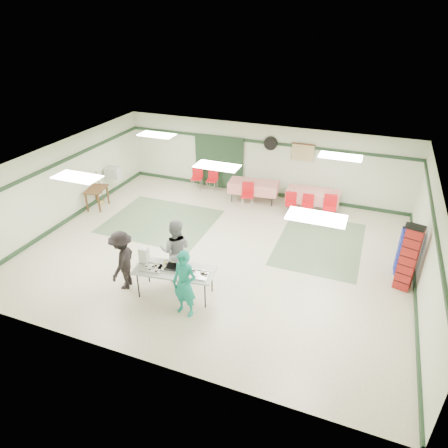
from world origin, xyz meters
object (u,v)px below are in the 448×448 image
(dining_table_a, at_px, (313,196))
(printer_table, at_px, (96,191))
(chair_a, at_px, (308,203))
(chair_b, at_px, (291,201))
(office_printer, at_px, (113,173))
(chair_loose_b, at_px, (197,175))
(broom, at_px, (100,187))
(crate_stack_blue_a, at_px, (406,253))
(chair_d, at_px, (248,192))
(chair_c, at_px, (330,205))
(volunteer_teal, at_px, (185,284))
(serving_table, at_px, (175,271))
(dining_table_b, at_px, (253,187))
(chair_loose_a, at_px, (213,178))
(crate_stack_red, at_px, (409,258))
(crate_stack_blue_b, at_px, (407,250))
(volunteer_grey, at_px, (176,250))
(volunteer_dark, at_px, (123,260))

(dining_table_a, relative_size, printer_table, 1.86)
(chair_a, bearing_deg, printer_table, -172.18)
(chair_b, distance_m, office_printer, 6.70)
(chair_a, distance_m, chair_loose_b, 4.64)
(broom, bearing_deg, crate_stack_blue_a, -5.28)
(chair_d, bearing_deg, chair_c, -14.90)
(volunteer_teal, height_order, chair_loose_b, volunteer_teal)
(serving_table, xyz_separation_m, chair_a, (2.28, 5.45, -0.21))
(serving_table, bearing_deg, office_printer, 129.49)
(dining_table_b, height_order, printer_table, dining_table_b)
(chair_a, xyz_separation_m, chair_loose_a, (-3.93, 0.94, 0.01))
(dining_table_a, bearing_deg, crate_stack_red, -52.95)
(serving_table, bearing_deg, chair_a, 59.45)
(crate_stack_red, xyz_separation_m, crate_stack_blue_b, (0.00, 0.65, -0.16))
(volunteer_teal, relative_size, broom, 1.32)
(dining_table_b, bearing_deg, volunteer_grey, -101.03)
(dining_table_a, relative_size, chair_loose_b, 2.05)
(volunteer_dark, relative_size, dining_table_a, 0.87)
(crate_stack_blue_a, bearing_deg, volunteer_teal, -143.27)
(volunteer_grey, bearing_deg, crate_stack_blue_a, -174.39)
(serving_table, xyz_separation_m, crate_stack_blue_a, (5.37, 3.05, -0.05))
(serving_table, relative_size, chair_loose_b, 2.29)
(volunteer_dark, xyz_separation_m, dining_table_b, (1.53, 6.20, -0.24))
(chair_d, distance_m, chair_loose_a, 2.00)
(dining_table_b, bearing_deg, volunteer_teal, -92.96)
(volunteer_grey, relative_size, chair_d, 1.88)
(chair_loose_b, bearing_deg, broom, -149.87)
(crate_stack_blue_a, relative_size, printer_table, 1.35)
(office_printer, height_order, broom, broom)
(chair_b, xyz_separation_m, crate_stack_red, (3.67, -3.04, 0.39))
(crate_stack_red, xyz_separation_m, printer_table, (-10.30, 1.03, -0.25))
(crate_stack_blue_b, bearing_deg, chair_d, 155.49)
(dining_table_a, bearing_deg, dining_table_b, 177.17)
(crate_stack_blue_b, bearing_deg, serving_table, -150.30)
(broom, bearing_deg, chair_d, 16.88)
(volunteer_dark, relative_size, chair_loose_b, 1.77)
(chair_loose_a, xyz_separation_m, broom, (-3.36, -2.62, 0.14))
(dining_table_a, height_order, chair_a, chair_a)
(dining_table_b, bearing_deg, chair_c, -17.49)
(dining_table_b, distance_m, crate_stack_red, 6.35)
(crate_stack_blue_a, xyz_separation_m, crate_stack_red, (0.00, -0.64, 0.22))
(chair_a, height_order, chair_d, chair_d)
(chair_d, distance_m, printer_table, 5.43)
(volunteer_dark, bearing_deg, chair_d, 154.67)
(chair_a, height_order, chair_b, chair_a)
(office_printer, bearing_deg, dining_table_a, 2.13)
(chair_a, relative_size, crate_stack_blue_b, 0.56)
(crate_stack_blue_a, bearing_deg, chair_d, 155.42)
(volunteer_grey, height_order, chair_c, volunteer_grey)
(volunteer_grey, xyz_separation_m, chair_c, (3.30, 4.83, -0.31))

